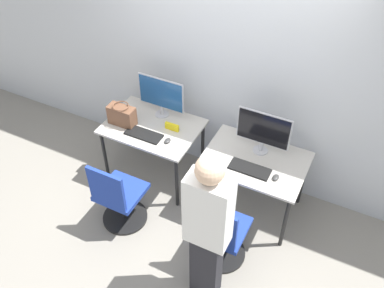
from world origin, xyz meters
TOP-DOWN VIEW (x-y plane):
  - ground_plane at (0.00, 0.00)m, footprint 20.00×20.00m
  - wall_back at (0.00, 0.87)m, footprint 12.00×0.05m
  - desk_left at (-0.60, 0.37)m, footprint 1.03×0.74m
  - monitor_left at (-0.60, 0.59)m, footprint 0.54×0.15m
  - keyboard_left at (-0.60, 0.19)m, footprint 0.41×0.17m
  - mouse_left at (-0.32, 0.21)m, footprint 0.06×0.09m
  - office_chair_left at (-0.55, -0.42)m, footprint 0.48×0.48m
  - desk_right at (0.60, 0.37)m, footprint 1.03×0.74m
  - monitor_right at (0.60, 0.52)m, footprint 0.54×0.15m
  - keyboard_right at (0.60, 0.21)m, footprint 0.41×0.17m
  - mouse_right at (0.86, 0.21)m, footprint 0.06×0.09m
  - office_chair_right at (0.56, -0.37)m, footprint 0.48×0.48m
  - person_right at (0.58, -0.74)m, footprint 0.36×0.22m
  - handbag at (-0.90, 0.26)m, footprint 0.30×0.18m
  - placard_left at (-0.37, 0.41)m, footprint 0.16×0.03m

SIDE VIEW (x-z plane):
  - ground_plane at x=0.00m, z-range 0.00..0.00m
  - office_chair_left at x=-0.55m, z-range -0.08..0.80m
  - office_chair_right at x=0.56m, z-range -0.08..0.80m
  - desk_left at x=-0.60m, z-range 0.28..1.02m
  - desk_right at x=0.60m, z-range 0.28..1.02m
  - keyboard_left at x=-0.60m, z-range 0.73..0.75m
  - keyboard_right at x=0.60m, z-range 0.73..0.75m
  - mouse_left at x=-0.32m, z-range 0.73..0.77m
  - mouse_right at x=0.86m, z-range 0.73..0.77m
  - placard_left at x=-0.37m, z-range 0.73..0.81m
  - handbag at x=-0.90m, z-range 0.73..0.97m
  - person_right at x=0.58m, z-range 0.08..1.79m
  - monitor_left at x=-0.60m, z-range 0.77..1.24m
  - monitor_right at x=0.60m, z-range 0.77..1.24m
  - wall_back at x=0.00m, z-range 0.00..2.80m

